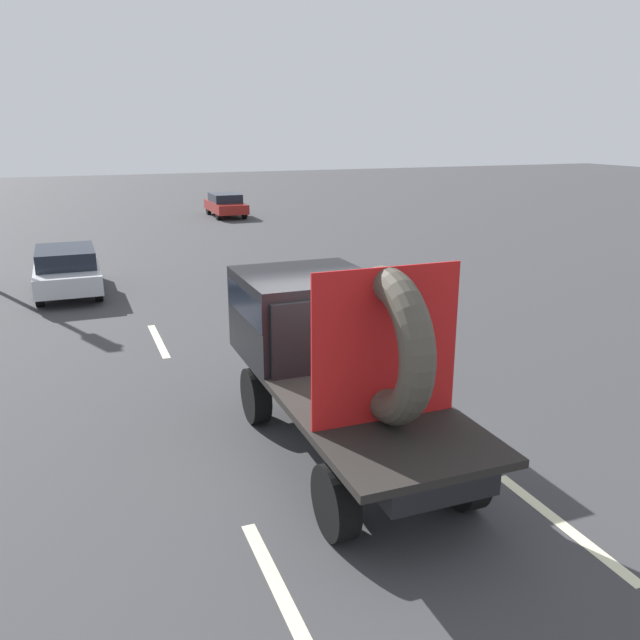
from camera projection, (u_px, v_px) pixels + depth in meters
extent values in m
plane|color=#38383A|center=(345.00, 438.00, 9.96)|extent=(120.00, 120.00, 0.00)
cylinder|color=black|center=(256.00, 395.00, 10.42)|extent=(0.28, 0.88, 0.88)
cylinder|color=black|center=(353.00, 381.00, 11.01)|extent=(0.28, 0.88, 0.88)
cylinder|color=black|center=(336.00, 501.00, 7.46)|extent=(0.28, 0.88, 0.88)
cylinder|color=black|center=(463.00, 474.00, 8.05)|extent=(0.28, 0.88, 0.88)
cube|color=black|center=(346.00, 401.00, 9.13)|extent=(1.30, 5.30, 0.25)
cube|color=black|center=(305.00, 315.00, 10.36)|extent=(2.00, 2.03, 1.35)
cube|color=black|center=(306.00, 298.00, 10.23)|extent=(2.02, 1.93, 0.44)
cube|color=black|center=(379.00, 418.00, 8.17)|extent=(2.00, 3.27, 0.10)
cube|color=black|center=(331.00, 336.00, 9.41)|extent=(1.80, 0.08, 1.10)
torus|color=#474238|center=(386.00, 346.00, 7.75)|extent=(0.41, 1.91, 1.91)
cube|color=red|center=(386.00, 346.00, 7.75)|extent=(1.90, 0.03, 1.91)
cylinder|color=black|center=(41.00, 275.00, 19.44)|extent=(0.21, 0.61, 0.61)
cylinder|color=black|center=(93.00, 272.00, 19.95)|extent=(0.21, 0.61, 0.61)
cylinder|color=black|center=(39.00, 295.00, 17.16)|extent=(0.21, 0.61, 0.61)
cylinder|color=black|center=(98.00, 290.00, 17.68)|extent=(0.21, 0.61, 0.61)
cube|color=silver|center=(67.00, 273.00, 18.48)|extent=(1.71, 3.98, 0.52)
cube|color=black|center=(65.00, 257.00, 18.26)|extent=(1.54, 2.23, 0.47)
cube|color=beige|center=(282.00, 595.00, 6.61)|extent=(0.16, 2.60, 0.01)
cube|color=beige|center=(158.00, 341.00, 14.47)|extent=(0.16, 2.47, 0.01)
cube|color=beige|center=(562.00, 524.00, 7.79)|extent=(0.16, 2.38, 0.01)
cube|color=beige|center=(308.00, 325.00, 15.61)|extent=(0.16, 2.21, 0.01)
cylinder|color=black|center=(244.00, 213.00, 33.57)|extent=(0.19, 0.56, 0.56)
cylinder|color=black|center=(218.00, 214.00, 33.10)|extent=(0.19, 0.56, 0.56)
cylinder|color=black|center=(233.00, 208.00, 35.65)|extent=(0.19, 0.56, 0.56)
cylinder|color=black|center=(209.00, 209.00, 35.18)|extent=(0.19, 0.56, 0.56)
cube|color=maroon|center=(226.00, 207.00, 34.31)|extent=(1.56, 3.65, 0.48)
cube|color=black|center=(225.00, 198.00, 34.26)|extent=(1.41, 2.04, 0.43)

